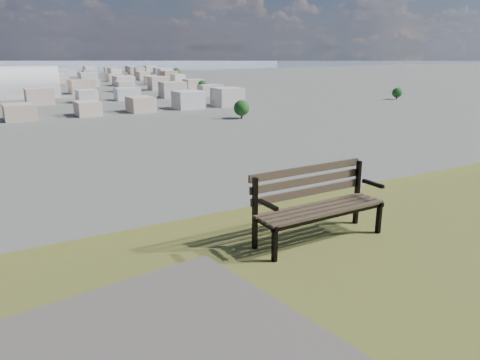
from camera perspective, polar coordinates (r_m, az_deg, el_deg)
park_bench at (r=5.90m, az=9.25°, el=-2.41°), size 1.74×0.58×0.90m
arena at (r=296.93m, az=-26.36°, el=9.99°), size 56.41×29.69×22.75m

